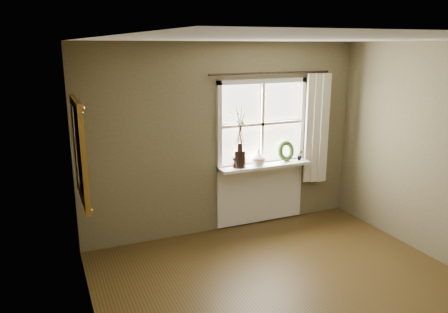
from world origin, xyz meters
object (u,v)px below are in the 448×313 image
dark_jug (240,159)px  gilt_mirror (79,151)px  cream_vase (258,157)px  wreath (286,153)px

dark_jug → gilt_mirror: 2.26m
dark_jug → gilt_mirror: (-2.13, -0.61, 0.45)m
cream_vase → wreath: bearing=4.9°
dark_jug → cream_vase: 0.28m
wreath → dark_jug: bearing=168.4°
dark_jug → cream_vase: dark_jug is taller
dark_jug → gilt_mirror: gilt_mirror is taller
cream_vase → gilt_mirror: (-2.41, -0.61, 0.46)m
dark_jug → wreath: size_ratio=0.79×
dark_jug → wreath: (0.75, 0.04, -0.00)m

